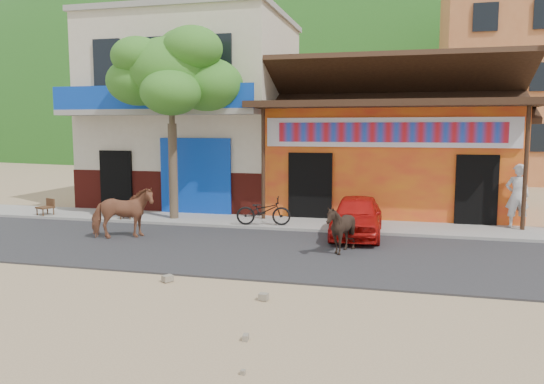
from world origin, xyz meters
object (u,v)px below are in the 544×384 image
Objects in this scene: cafe_chair_right at (126,206)px; cafe_chair_left at (45,200)px; cow_tan at (123,213)px; cow_dark at (341,229)px; scooter at (263,211)px; tree at (172,124)px; red_car at (357,216)px; pedestrian at (517,196)px.

cafe_chair_left is at bearing 165.35° from cafe_chair_right.
cow_tan reaches higher than cafe_chair_left.
cow_tan is 1.39× the size of cow_dark.
scooter is (3.26, 2.37, -0.18)m from cow_tan.
tree reaches higher than red_car.
cow_tan is (-0.16, -2.87, -2.40)m from tree.
cow_tan is at bearing -165.14° from red_car.
tree reaches higher than cafe_chair_left.
tree reaches higher than pedestrian.
cafe_chair_right is at bearing 79.63° from scooter.
red_car is at bearing -112.20° from scooter.
tree is 3.71× the size of cow_tan.
red_car is 2.05× the size of scooter.
cafe_chair_left is at bearing -173.78° from tree.
scooter is 4.50m from cafe_chair_right.
tree is at bearing 167.94° from red_car.
cow_tan is at bearing -121.67° from cow_dark.
scooter is at bearing -9.16° from tree.
cow_dark reaches higher than red_car.
pedestrian is (10.28, 0.90, -2.08)m from tree.
cafe_chair_right is (-1.40, -0.50, -2.60)m from tree.
cow_tan is 4.04m from scooter.
red_car is at bearing 19.54° from cafe_chair_left.
red_car is at bearing -18.84° from cafe_chair_right.
tree is 5.09m from cafe_chair_left.
red_car is 10.31m from cafe_chair_left.
cow_dark is 3.74m from scooter.
cow_tan is 4.87m from cafe_chair_left.
cow_dark is 6.15m from pedestrian.
pedestrian reaches higher than cow_tan.
scooter is at bearing 4.49° from pedestrian.
tree is at bearing 5.39° from cafe_chair_right.
cow_tan reaches higher than cafe_chair_right.
cow_tan is at bearing -76.67° from cafe_chair_right.
scooter is at bearing -164.49° from cow_dark.
cafe_chair_left is at bearing -133.62° from cow_dark.
pedestrian is 2.33× the size of cafe_chair_right.
red_car is (5.89, -1.08, -2.52)m from tree.
cafe_chair_right is at bearing 0.29° from pedestrian.
cow_tan is 0.49× the size of red_car.
pedestrian reaches higher than red_car.
cafe_chair_left is at bearing 31.51° from cow_tan.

